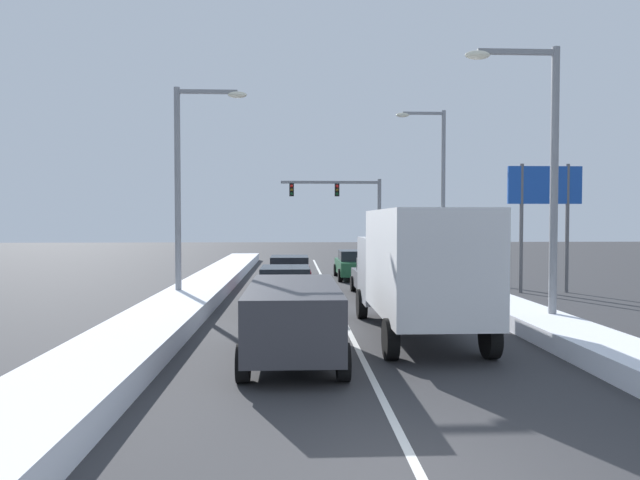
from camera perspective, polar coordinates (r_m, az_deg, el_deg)
ground_plane at (r=21.36m, az=1.53°, el=-6.36°), size 120.00×120.00×0.00m
lane_stripe_between_right_lane_and_center_lane at (r=24.95m, az=0.92°, el=-5.15°), size 0.14×39.86×0.01m
snow_bank_right_shoulder at (r=25.79m, az=12.80°, el=-4.44°), size 1.71×39.86×0.47m
snow_bank_left_shoulder at (r=25.15m, az=-11.26°, el=-4.53°), size 2.09×39.86×0.53m
box_truck_right_lane_nearest at (r=15.32m, az=9.70°, el=-2.52°), size 2.53×7.20×3.36m
sedan_gray_right_lane_second at (r=23.57m, az=5.89°, el=-3.72°), size 2.00×4.50×1.51m
sedan_green_right_lane_third at (r=30.36m, az=3.48°, el=-2.44°), size 2.00×4.50×1.51m
suv_charcoal_center_lane_nearest at (r=12.70m, az=-2.66°, el=-7.44°), size 2.16×4.90×1.67m
sedan_black_center_lane_second at (r=19.72m, az=-3.47°, el=-4.82°), size 2.00×4.50×1.51m
sedan_maroon_center_lane_third at (r=25.50m, az=-3.06°, el=-3.28°), size 2.00×4.50×1.51m
traffic_light_gantry at (r=43.03m, az=2.86°, el=3.83°), size 7.54×0.47×6.20m
street_lamp_right_near at (r=17.17m, az=21.20°, el=7.35°), size 2.66×0.36×7.89m
street_lamp_right_mid at (r=31.16m, az=11.58°, el=5.95°), size 2.66×0.36×8.91m
street_lamp_left_mid at (r=21.64m, az=-13.05°, el=6.37°), size 2.66×0.36×7.95m
roadside_sign_right at (r=26.23m, az=21.49°, el=3.85°), size 3.20×0.16×5.50m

